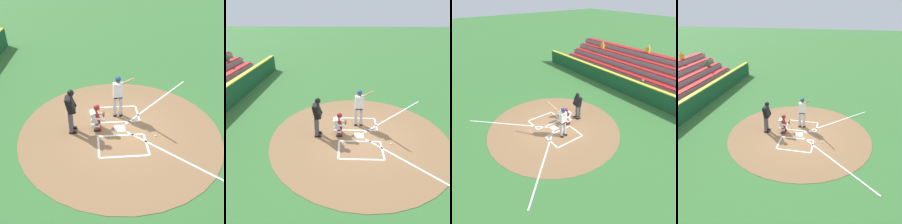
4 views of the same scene
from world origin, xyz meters
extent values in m
plane|color=#387033|center=(0.00, 0.00, 0.00)|extent=(120.00, 120.00, 0.00)
cylinder|color=olive|center=(0.00, 0.00, 0.01)|extent=(8.00, 8.00, 0.01)
cube|color=white|center=(0.00, 0.00, 0.01)|extent=(0.44, 0.44, 0.01)
cube|color=white|center=(-1.05, -0.90, 0.01)|extent=(1.20, 0.08, 0.01)
cube|color=white|center=(-1.05, 0.90, 0.01)|extent=(1.20, 0.08, 0.01)
cube|color=white|center=(-0.45, 0.00, 0.01)|extent=(0.08, 1.80, 0.01)
cube|color=white|center=(-1.65, 0.00, 0.01)|extent=(0.08, 1.80, 0.01)
cube|color=white|center=(1.05, -0.90, 0.01)|extent=(1.20, 0.08, 0.01)
cube|color=white|center=(1.05, 0.90, 0.01)|extent=(1.20, 0.08, 0.01)
cube|color=white|center=(0.45, 0.00, 0.01)|extent=(0.08, 1.80, 0.01)
cube|color=white|center=(1.65, 0.00, 0.01)|extent=(0.08, 1.80, 0.01)
cube|color=white|center=(2.10, 2.10, 0.01)|extent=(3.73, 3.73, 0.01)
cube|color=white|center=(-2.10, 2.10, 0.01)|extent=(3.73, 3.73, 0.01)
cylinder|color=#BCBCBC|center=(-0.94, -0.13, 0.50)|extent=(0.15, 0.15, 0.84)
cube|color=black|center=(-0.98, -0.13, 0.04)|extent=(0.26, 0.13, 0.09)
cylinder|color=#BCBCBC|center=(-0.95, 0.13, 0.50)|extent=(0.15, 0.15, 0.84)
cube|color=black|center=(-0.99, 0.13, 0.04)|extent=(0.26, 0.13, 0.09)
cube|color=black|center=(-0.94, 0.00, 0.97)|extent=(0.23, 0.35, 0.10)
cube|color=white|center=(-0.94, 0.00, 1.28)|extent=(0.26, 0.41, 0.60)
sphere|color=brown|center=(-0.96, 0.00, 1.69)|extent=(0.21, 0.21, 0.21)
sphere|color=navy|center=(-0.94, 0.00, 1.76)|extent=(0.23, 0.23, 0.23)
cube|color=navy|center=(-1.05, 0.00, 1.73)|extent=(0.12, 0.17, 0.02)
cylinder|color=white|center=(-0.89, -0.01, 1.56)|extent=(0.43, 0.11, 0.21)
cylinder|color=white|center=(-0.90, 0.20, 1.56)|extent=(0.27, 0.10, 0.29)
cylinder|color=#AD7F4C|center=(-0.55, 0.34, 1.86)|extent=(0.67, 0.39, 0.53)
cylinder|color=#AD7F4C|center=(-0.85, 0.19, 1.62)|extent=(0.10, 0.10, 0.08)
cube|color=black|center=(-0.23, -0.94, 0.04)|extent=(0.13, 0.27, 0.09)
cube|color=maroon|center=(-0.23, -0.90, 0.20)|extent=(0.13, 0.25, 0.37)
cylinder|color=silver|center=(-0.23, -1.00, 0.28)|extent=(0.17, 0.37, 0.21)
cube|color=black|center=(0.09, -0.92, 0.04)|extent=(0.13, 0.27, 0.09)
cube|color=maroon|center=(0.09, -0.88, 0.20)|extent=(0.13, 0.25, 0.37)
cylinder|color=silver|center=(0.09, -0.98, 0.28)|extent=(0.17, 0.37, 0.21)
cube|color=silver|center=(-0.07, -1.00, 0.62)|extent=(0.42, 0.38, 0.52)
cube|color=maroon|center=(-0.07, -0.89, 0.62)|extent=(0.43, 0.24, 0.46)
sphere|color=#9E7051|center=(-0.07, -0.93, 0.99)|extent=(0.21, 0.21, 0.21)
sphere|color=maroon|center=(-0.07, -0.91, 1.01)|extent=(0.24, 0.24, 0.24)
cylinder|color=silver|center=(-0.27, -0.84, 0.60)|extent=(0.11, 0.45, 0.20)
cylinder|color=silver|center=(0.12, -0.82, 0.60)|extent=(0.11, 0.45, 0.20)
ellipsoid|color=brown|center=(-0.28, -0.64, 0.57)|extent=(0.28, 0.11, 0.28)
cylinder|color=#4C4C51|center=(-0.13, -1.93, 0.51)|extent=(0.16, 0.16, 0.86)
cube|color=black|center=(-0.13, -1.88, 0.04)|extent=(0.13, 0.28, 0.09)
cylinder|color=#4C4C51|center=(0.15, -1.94, 0.51)|extent=(0.16, 0.16, 0.86)
cube|color=black|center=(0.15, -1.89, 0.04)|extent=(0.13, 0.28, 0.09)
cube|color=black|center=(0.01, -1.89, 1.25)|extent=(0.44, 0.37, 0.66)
sphere|color=brown|center=(0.01, -1.85, 1.72)|extent=(0.22, 0.22, 0.22)
sphere|color=black|center=(0.01, -1.83, 1.74)|extent=(0.25, 0.25, 0.25)
cylinder|color=black|center=(-0.23, -1.81, 1.28)|extent=(0.10, 0.29, 0.56)
cylinder|color=black|center=(0.25, -1.82, 1.28)|extent=(0.10, 0.29, 0.56)
sphere|color=white|center=(0.62, 1.34, 0.04)|extent=(0.07, 0.07, 0.07)
camera|label=1|loc=(8.03, -0.96, 6.14)|focal=39.94mm
camera|label=2|loc=(7.80, -0.69, 5.25)|focal=32.45mm
camera|label=3|loc=(-8.62, 5.70, 7.46)|focal=32.83mm
camera|label=4|loc=(11.23, 1.90, 6.80)|focal=37.01mm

